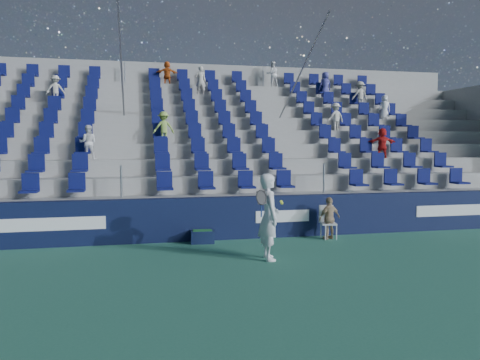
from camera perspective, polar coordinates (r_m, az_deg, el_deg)
name	(u,v)px	position (r m, az deg, el deg)	size (l,w,h in m)	color
ground	(259,267)	(10.41, 2.29, -10.54)	(70.00, 70.00, 0.00)	#307258
sponsor_wall	(231,218)	(13.29, -1.16, -4.63)	(24.00, 0.32, 1.20)	#0F1637
grandstand	(205,159)	(18.16, -4.33, 2.63)	(24.00, 8.17, 6.63)	#9D9D98
tennis_player	(269,217)	(10.87, 3.55, -4.48)	(0.69, 0.75, 2.01)	silver
line_judge_chair	(327,219)	(13.63, 10.60, -4.75)	(0.49, 0.51, 0.94)	white
line_judge	(329,218)	(13.49, 10.86, -4.59)	(0.70, 0.29, 1.20)	tan
ball_bin	(202,236)	(12.84, -4.60, -6.82)	(0.66, 0.46, 0.35)	#0F1938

